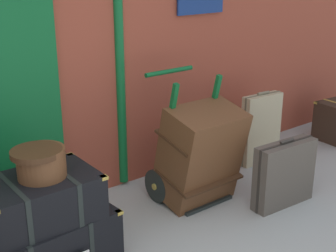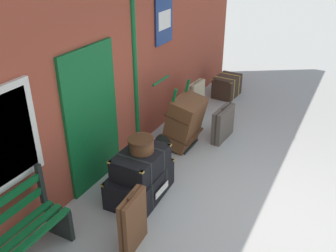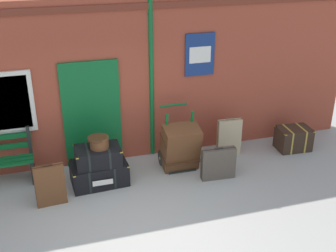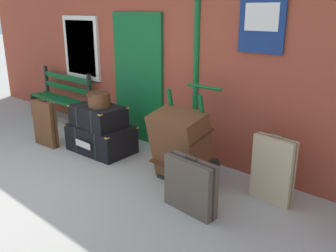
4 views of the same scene
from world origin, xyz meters
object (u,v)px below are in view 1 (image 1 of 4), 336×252
object	(u,v)px
round_hatbox	(40,161)
steamer_trunk_middle	(39,199)
suitcase_umber	(261,129)
suitcase_tan	(284,174)
steamer_trunk_base	(42,243)
large_brown_trunk	(200,154)
porters_trolley	(187,169)

from	to	relation	value
round_hatbox	steamer_trunk_middle	bearing A→B (deg)	-175.57
suitcase_umber	suitcase_tan	size ratio (longest dim) A/B	1.26
steamer_trunk_middle	suitcase_tan	world-z (taller)	steamer_trunk_middle
steamer_trunk_base	round_hatbox	xyz separation A→B (m)	(0.04, -0.03, 0.65)
large_brown_trunk	porters_trolley	bearing A→B (deg)	90.00
steamer_trunk_middle	large_brown_trunk	world-z (taller)	large_brown_trunk
suitcase_umber	round_hatbox	bearing A→B (deg)	-172.34
porters_trolley	suitcase_tan	world-z (taller)	porters_trolley
steamer_trunk_base	suitcase_tan	size ratio (longest dim) A/B	1.60
steamer_trunk_base	suitcase_tan	bearing A→B (deg)	-11.95
steamer_trunk_base	suitcase_umber	xyz separation A→B (m)	(2.72, 0.33, 0.18)
porters_trolley	suitcase_tan	xyz separation A→B (m)	(0.57, -0.69, 0.03)
porters_trolley	suitcase_tan	size ratio (longest dim) A/B	1.82
round_hatbox	porters_trolley	xyz separation A→B (m)	(1.55, 0.26, -0.59)
steamer_trunk_middle	large_brown_trunk	xyz separation A→B (m)	(1.58, 0.09, -0.10)
steamer_trunk_middle	porters_trolley	distance (m)	1.64
steamer_trunk_base	suitcase_umber	world-z (taller)	suitcase_umber
steamer_trunk_middle	suitcase_umber	xyz separation A→B (m)	(2.72, 0.36, -0.19)
suitcase_tan	steamer_trunk_base	bearing A→B (deg)	168.05
steamer_trunk_base	large_brown_trunk	world-z (taller)	large_brown_trunk
porters_trolley	suitcase_umber	world-z (taller)	porters_trolley
porters_trolley	steamer_trunk_middle	bearing A→B (deg)	-170.47
large_brown_trunk	steamer_trunk_middle	bearing A→B (deg)	-176.76
large_brown_trunk	suitcase_tan	bearing A→B (deg)	-41.84
suitcase_umber	suitcase_tan	bearing A→B (deg)	-125.55
large_brown_trunk	suitcase_umber	xyz separation A→B (m)	(1.14, 0.27, -0.08)
round_hatbox	porters_trolley	distance (m)	1.68
round_hatbox	suitcase_tan	bearing A→B (deg)	-11.40
round_hatbox	porters_trolley	world-z (taller)	porters_trolley
steamer_trunk_middle	round_hatbox	xyz separation A→B (m)	(0.04, 0.00, 0.28)
suitcase_tan	porters_trolley	bearing A→B (deg)	129.74
round_hatbox	suitcase_tan	size ratio (longest dim) A/B	0.57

